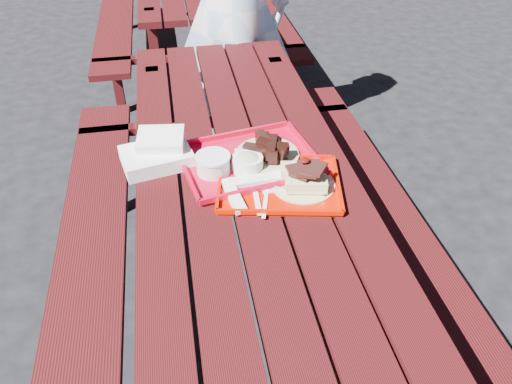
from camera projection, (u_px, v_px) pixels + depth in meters
ground at (250, 321)px, 2.13m from camera, size 60.00×60.00×0.00m
picnic_table_near at (248, 223)px, 1.79m from camera, size 1.41×2.40×0.75m
near_tray at (279, 176)px, 1.64m from camera, size 0.45×0.38×0.13m
far_tray at (247, 160)px, 1.73m from camera, size 0.51×0.43×0.08m
white_cloth at (158, 152)px, 1.73m from camera, size 0.26×0.22×0.10m
person at (232, 5)px, 2.66m from camera, size 0.70×0.51×1.78m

